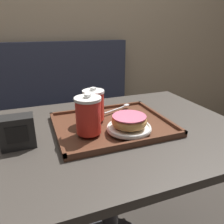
{
  "coord_description": "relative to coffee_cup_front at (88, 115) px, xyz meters",
  "views": [
    {
      "loc": [
        -0.27,
        -0.74,
        1.1
      ],
      "look_at": [
        0.02,
        0.02,
        0.79
      ],
      "focal_mm": 35.0,
      "sensor_mm": 36.0,
      "label": 1
    }
  ],
  "objects": [
    {
      "name": "cafe_table",
      "position": [
        0.1,
        0.04,
        -0.24
      ],
      "size": [
        1.07,
        0.77,
        0.72
      ],
      "color": "#38332D",
      "rests_on": "ground_plane"
    },
    {
      "name": "coffee_cup_front",
      "position": [
        0.0,
        0.0,
        0.0
      ],
      "size": [
        0.09,
        0.09,
        0.14
      ],
      "color": "red",
      "rests_on": "serving_tray"
    },
    {
      "name": "donut_chocolate_glazed",
      "position": [
        0.15,
        -0.03,
        -0.03
      ],
      "size": [
        0.13,
        0.13,
        0.04
      ],
      "color": "tan",
      "rests_on": "plate_with_chocolate_donut"
    },
    {
      "name": "spoon",
      "position": [
        0.22,
        0.19,
        -0.06
      ],
      "size": [
        0.15,
        0.08,
        0.01
      ],
      "rotation": [
        0.0,
        0.0,
        0.4
      ],
      "color": "silver",
      "rests_on": "serving_tray"
    },
    {
      "name": "wall_behind",
      "position": [
        0.1,
        1.14,
        0.39
      ],
      "size": [
        8.0,
        0.05,
        2.4
      ],
      "color": "tan",
      "rests_on": "ground_plane"
    },
    {
      "name": "booth_bench",
      "position": [
        0.01,
        0.91,
        -0.5
      ],
      "size": [
        1.19,
        0.44,
        1.0
      ],
      "color": "#33384C",
      "rests_on": "ground_plane"
    },
    {
      "name": "coffee_cup_rear",
      "position": [
        0.05,
        0.11,
        -0.0
      ],
      "size": [
        0.09,
        0.09,
        0.14
      ],
      "color": "red",
      "rests_on": "serving_tray"
    },
    {
      "name": "serving_tray",
      "position": [
        0.11,
        0.06,
        -0.08
      ],
      "size": [
        0.45,
        0.37,
        0.02
      ],
      "color": "#512D1E",
      "rests_on": "cafe_table"
    },
    {
      "name": "plate_with_chocolate_donut",
      "position": [
        0.15,
        -0.03,
        -0.06
      ],
      "size": [
        0.17,
        0.17,
        0.01
      ],
      "color": "white",
      "rests_on": "serving_tray"
    },
    {
      "name": "napkin_dispenser",
      "position": [
        -0.24,
        0.03,
        -0.04
      ],
      "size": [
        0.11,
        0.07,
        0.11
      ],
      "color": "black",
      "rests_on": "cafe_table"
    }
  ]
}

